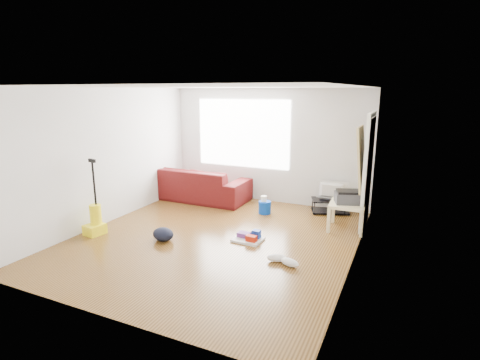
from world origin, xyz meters
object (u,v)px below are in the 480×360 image
at_px(bucket, 265,213).
at_px(vacuum, 95,220).
at_px(side_table, 347,207).
at_px(cleaning_tray, 249,238).
at_px(sofa, 195,198).
at_px(tv_stand, 330,205).
at_px(backpack, 163,240).

relative_size(bucket, vacuum, 0.19).
bearing_deg(vacuum, side_table, 36.86).
distance_m(side_table, cleaning_tray, 1.88).
bearing_deg(side_table, sofa, 170.60).
xyz_separation_m(bucket, vacuum, (-2.29, -2.28, 0.24)).
height_order(tv_stand, cleaning_tray, tv_stand).
xyz_separation_m(bucket, backpack, (-1.04, -2.03, 0.00)).
distance_m(side_table, vacuum, 4.45).
xyz_separation_m(sofa, bucket, (1.86, -0.34, 0.00)).
bearing_deg(tv_stand, backpack, -150.37).
bearing_deg(cleaning_tray, side_table, 40.94).
bearing_deg(backpack, bucket, 82.12).
bearing_deg(vacuum, sofa, 90.43).
bearing_deg(side_table, bucket, 171.70).
bearing_deg(sofa, side_table, 170.60).
relative_size(sofa, vacuum, 1.90).
bearing_deg(backpack, tv_stand, 68.87).
xyz_separation_m(side_table, bucket, (-1.66, 0.24, -0.42)).
bearing_deg(tv_stand, side_table, -81.79).
xyz_separation_m(side_table, cleaning_tray, (-1.39, -1.21, -0.37)).
xyz_separation_m(side_table, vacuum, (-3.95, -2.04, -0.17)).
bearing_deg(cleaning_tray, tv_stand, 65.67).
relative_size(tv_stand, side_table, 1.33).
bearing_deg(vacuum, tv_stand, 49.22).
distance_m(tv_stand, side_table, 1.01).
xyz_separation_m(cleaning_tray, backpack, (-1.31, -0.58, -0.05)).
bearing_deg(bucket, backpack, -117.04).
bearing_deg(sofa, backpack, 109.17).
xyz_separation_m(sofa, backpack, (0.83, -2.37, 0.00)).
bearing_deg(bucket, sofa, 169.63).
bearing_deg(backpack, sofa, 128.33).
xyz_separation_m(tv_stand, vacuum, (-3.49, -2.89, 0.10)).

